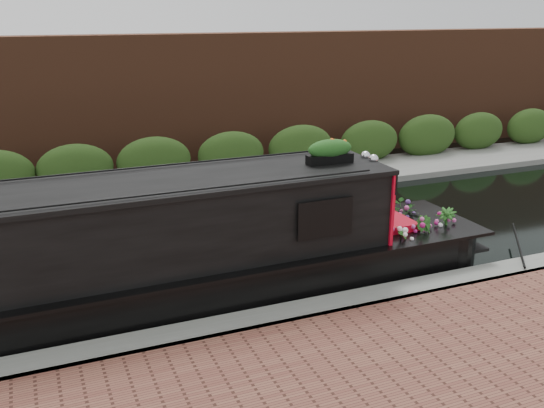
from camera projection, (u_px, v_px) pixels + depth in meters
name	position (u px, v px, depth m)	size (l,w,h in m)	color
ground	(219.00, 252.00, 12.28)	(80.00, 80.00, 0.00)	black
near_bank_coping	(284.00, 327.00, 9.38)	(40.00, 0.60, 0.50)	gray
far_bank_path	(171.00, 195.00, 15.98)	(40.00, 2.40, 0.34)	gray
far_hedge	(163.00, 187.00, 16.77)	(40.00, 1.10, 2.80)	#254115
far_brick_wall	(148.00, 169.00, 18.61)	(40.00, 1.00, 8.00)	#572F1D
narrowboat	(148.00, 262.00, 9.73)	(11.80, 2.18, 2.78)	black
rope_fender	(461.00, 244.00, 12.22)	(0.34, 0.34, 0.41)	brown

